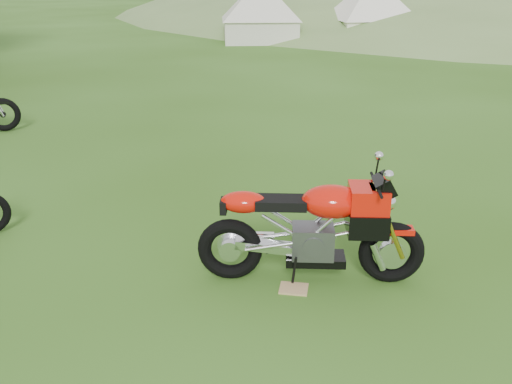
# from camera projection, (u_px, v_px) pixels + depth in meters

# --- Properties ---
(ground) EXTENTS (120.00, 120.00, 0.00)m
(ground) POSITION_uv_depth(u_px,v_px,m) (240.00, 301.00, 5.36)
(ground) COLOR #2A4F10
(ground) RESTS_ON ground
(sport_motorcycle) EXTENTS (2.13, 0.56, 1.27)m
(sport_motorcycle) POSITION_uv_depth(u_px,v_px,m) (311.00, 221.00, 5.50)
(sport_motorcycle) COLOR red
(sport_motorcycle) RESTS_ON ground
(plywood_board) EXTENTS (0.30, 0.25, 0.02)m
(plywood_board) POSITION_uv_depth(u_px,v_px,m) (294.00, 289.00, 5.54)
(plywood_board) COLOR tan
(plywood_board) RESTS_ON ground
(tent_left) EXTENTS (3.36, 3.36, 2.61)m
(tent_left) POSITION_uv_depth(u_px,v_px,m) (260.00, 10.00, 24.01)
(tent_left) COLOR silver
(tent_left) RESTS_ON ground
(tent_mid) EXTENTS (3.66, 3.66, 2.64)m
(tent_mid) POSITION_uv_depth(u_px,v_px,m) (371.00, 9.00, 24.24)
(tent_mid) COLOR white
(tent_mid) RESTS_ON ground
(tent_right) EXTENTS (3.90, 3.90, 2.73)m
(tent_right) POSITION_uv_depth(u_px,v_px,m) (480.00, 7.00, 24.58)
(tent_right) COLOR beige
(tent_right) RESTS_ON ground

